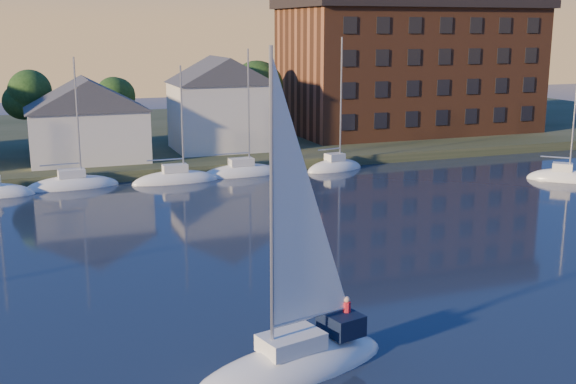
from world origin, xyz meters
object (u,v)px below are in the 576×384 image
condo_block (409,60)px  drifting_sailboat_right (561,180)px  clubhouse_centre (87,118)px  clubhouse_east (221,102)px  hero_sailboat (294,357)px

condo_block → drifting_sailboat_right: (0.19, -28.32, -9.69)m
clubhouse_centre → clubhouse_east: (14.00, 2.00, 0.87)m
clubhouse_east → hero_sailboat: (-10.29, -48.93, -5.41)m
clubhouse_centre → hero_sailboat: size_ratio=0.81×
condo_block → drifting_sailboat_right: size_ratio=3.06×
clubhouse_centre → drifting_sailboat_right: bearing=-26.9°
clubhouse_centre → clubhouse_east: size_ratio=1.10×
clubhouse_east → hero_sailboat: bearing=-101.9°
condo_block → drifting_sailboat_right: condo_block is taller
clubhouse_east → condo_block: condo_block is taller
clubhouse_east → condo_block: 26.94m
clubhouse_east → condo_block: (26.00, 5.95, 3.79)m
clubhouse_east → drifting_sailboat_right: clubhouse_east is taller
condo_block → clubhouse_east: bearing=-167.1°
clubhouse_centre → condo_block: bearing=11.2°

